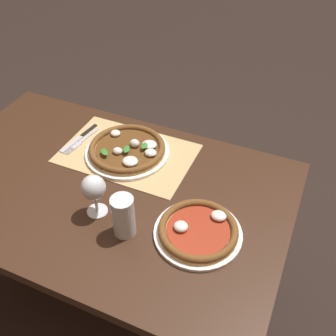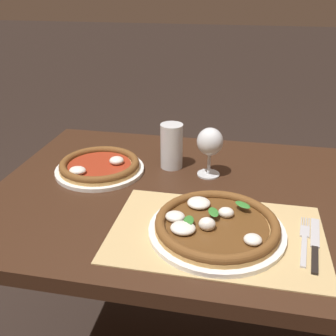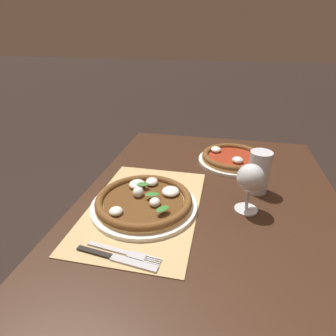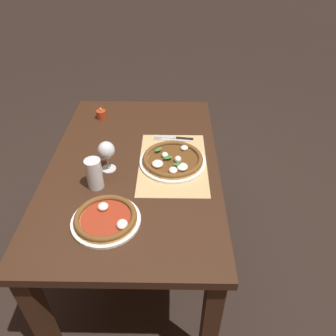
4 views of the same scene
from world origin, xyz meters
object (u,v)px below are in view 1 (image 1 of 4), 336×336
pizza_near (127,149)px  knife (79,138)px  pint_glass (123,217)px  pizza_far (198,231)px  wine_glass (94,189)px  fork (82,141)px

pizza_near → knife: pizza_near is taller
pint_glass → knife: pint_glass is taller
pizza_far → pint_glass: pint_glass is taller
wine_glass → pizza_far: bearing=-172.7°
pizza_far → knife: 0.68m
knife → pizza_far: bearing=156.5°
pint_glass → fork: pint_glass is taller
pizza_near → pint_glass: 0.39m
pizza_near → pint_glass: (-0.18, 0.35, 0.05)m
pint_glass → fork: (0.38, -0.34, -0.06)m
pizza_far → knife: pizza_far is taller
wine_glass → pizza_near: bearing=-80.6°
pizza_near → wine_glass: (-0.05, 0.31, 0.08)m
pizza_far → pint_glass: (0.22, 0.08, 0.05)m
knife → fork: bearing=153.6°
pizza_near → pizza_far: bearing=145.9°
knife → pint_glass: bearing=138.9°
wine_glass → knife: wine_glass is taller
pizza_near → fork: bearing=1.9°
pizza_near → fork: size_ratio=1.64×
pizza_far → pint_glass: bearing=20.6°
pizza_far → pizza_near: bearing=-34.1°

